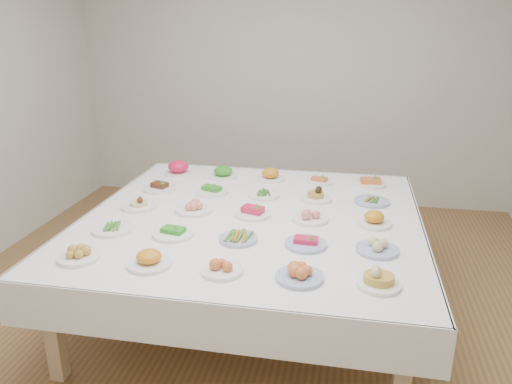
% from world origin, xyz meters
% --- Properties ---
extents(room_envelope, '(5.02, 5.02, 2.81)m').
position_xyz_m(room_envelope, '(0.00, 0.00, 1.83)').
color(room_envelope, olive).
rests_on(room_envelope, ground).
extents(display_table, '(2.39, 2.39, 0.75)m').
position_xyz_m(display_table, '(0.02, 0.01, 0.69)').
color(display_table, white).
rests_on(display_table, ground).
extents(dish_0, '(0.24, 0.24, 0.10)m').
position_xyz_m(dish_0, '(-0.84, -0.85, 0.80)').
color(dish_0, white).
rests_on(dish_0, display_table).
extents(dish_1, '(0.25, 0.25, 0.13)m').
position_xyz_m(dish_1, '(-0.41, -0.85, 0.81)').
color(dish_1, white).
rests_on(dish_1, display_table).
extents(dish_2, '(0.23, 0.23, 0.10)m').
position_xyz_m(dish_2, '(0.02, -0.85, 0.79)').
color(dish_2, white).
rests_on(dish_2, display_table).
extents(dish_3, '(0.26, 0.26, 0.12)m').
position_xyz_m(dish_3, '(0.46, -0.84, 0.80)').
color(dish_3, '#4C66B2').
rests_on(dish_3, display_table).
extents(dish_4, '(0.23, 0.23, 0.13)m').
position_xyz_m(dish_4, '(0.88, -0.84, 0.81)').
color(dish_4, white).
rests_on(dish_4, display_table).
extents(dish_5, '(0.27, 0.27, 0.06)m').
position_xyz_m(dish_5, '(-0.84, -0.42, 0.77)').
color(dish_5, white).
rests_on(dish_5, display_table).
extents(dish_6, '(0.27, 0.27, 0.10)m').
position_xyz_m(dish_6, '(-0.42, -0.42, 0.79)').
color(dish_6, white).
rests_on(dish_6, display_table).
extents(dish_7, '(0.24, 0.24, 0.06)m').
position_xyz_m(dish_7, '(0.02, -0.42, 0.78)').
color(dish_7, '#4C66B2').
rests_on(dish_7, display_table).
extents(dish_8, '(0.26, 0.26, 0.10)m').
position_xyz_m(dish_8, '(0.45, -0.41, 0.79)').
color(dish_8, '#4C66B2').
rests_on(dish_8, display_table).
extents(dish_9, '(0.26, 0.26, 0.12)m').
position_xyz_m(dish_9, '(0.88, -0.41, 0.80)').
color(dish_9, '#4C66B2').
rests_on(dish_9, display_table).
extents(dish_10, '(0.26, 0.26, 0.13)m').
position_xyz_m(dish_10, '(-0.84, 0.01, 0.81)').
color(dish_10, white).
rests_on(dish_10, display_table).
extents(dish_11, '(0.27, 0.27, 0.11)m').
position_xyz_m(dish_11, '(-0.41, 0.01, 0.80)').
color(dish_11, white).
rests_on(dish_11, display_table).
extents(dish_12, '(0.26, 0.26, 0.11)m').
position_xyz_m(dish_12, '(0.03, 0.02, 0.80)').
color(dish_12, white).
rests_on(dish_12, display_table).
extents(dish_13, '(0.25, 0.25, 0.11)m').
position_xyz_m(dish_13, '(0.44, 0.00, 0.80)').
color(dish_13, white).
rests_on(dish_13, display_table).
extents(dish_14, '(0.24, 0.24, 0.12)m').
position_xyz_m(dish_14, '(0.88, 0.01, 0.80)').
color(dish_14, white).
rests_on(dish_14, display_table).
extents(dish_15, '(0.27, 0.27, 0.10)m').
position_xyz_m(dish_15, '(-0.84, 0.43, 0.79)').
color(dish_15, white).
rests_on(dish_15, display_table).
extents(dish_16, '(0.27, 0.27, 0.10)m').
position_xyz_m(dish_16, '(-0.40, 0.44, 0.79)').
color(dish_16, white).
rests_on(dish_16, display_table).
extents(dish_17, '(0.25, 0.25, 0.05)m').
position_xyz_m(dish_17, '(0.03, 0.44, 0.77)').
color(dish_17, white).
rests_on(dish_17, display_table).
extents(dish_18, '(0.25, 0.25, 0.13)m').
position_xyz_m(dish_18, '(0.44, 0.43, 0.81)').
color(dish_18, white).
rests_on(dish_18, display_table).
extents(dish_19, '(0.26, 0.26, 0.05)m').
position_xyz_m(dish_19, '(0.87, 0.45, 0.77)').
color(dish_19, '#4C66B2').
rests_on(dish_19, display_table).
extents(dish_20, '(0.24, 0.24, 0.16)m').
position_xyz_m(dish_20, '(-0.83, 0.88, 0.83)').
color(dish_20, white).
rests_on(dish_20, display_table).
extents(dish_21, '(0.25, 0.25, 0.13)m').
position_xyz_m(dish_21, '(-0.41, 0.86, 0.81)').
color(dish_21, white).
rests_on(dish_21, display_table).
extents(dish_22, '(0.25, 0.25, 0.13)m').
position_xyz_m(dish_22, '(0.01, 0.87, 0.81)').
color(dish_22, white).
rests_on(dish_22, display_table).
extents(dish_23, '(0.23, 0.23, 0.09)m').
position_xyz_m(dish_23, '(0.44, 0.86, 0.78)').
color(dish_23, white).
rests_on(dish_23, display_table).
extents(dish_24, '(0.25, 0.25, 0.11)m').
position_xyz_m(dish_24, '(0.87, 0.88, 0.80)').
color(dish_24, white).
rests_on(dish_24, display_table).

